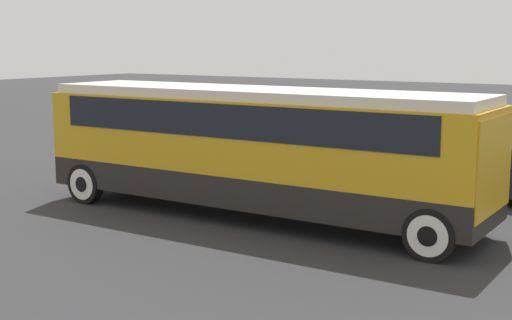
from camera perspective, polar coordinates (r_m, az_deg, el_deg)
The scene contains 4 objects.
ground_plane at distance 16.81m, azimuth -0.00°, elevation -4.57°, with size 120.00×120.00×0.00m, color #2D2D30.
tour_bus at distance 16.42m, azimuth 0.28°, elevation 1.55°, with size 10.86×2.58×3.01m.
parked_car_near at distance 23.59m, azimuth 11.36°, elevation 1.00°, with size 4.13×1.95×1.41m.
parked_car_mid at distance 22.76m, azimuth 1.10°, elevation 0.86°, with size 4.45×1.95×1.38m.
Camera 1 is at (8.89, -13.69, 4.02)m, focal length 50.00 mm.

